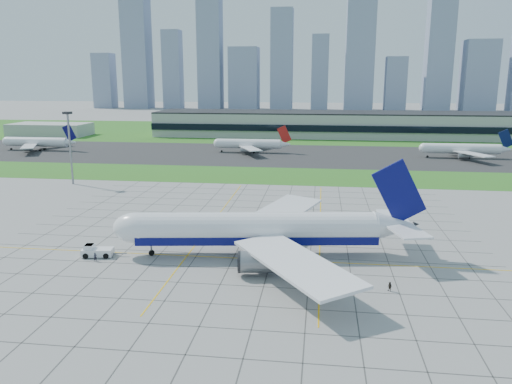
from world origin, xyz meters
TOP-DOWN VIEW (x-y plane):
  - ground at (0.00, 0.00)m, footprint 1400.00×1400.00m
  - grass_median at (0.00, 90.00)m, footprint 700.00×35.00m
  - asphalt_taxiway at (0.00, 145.00)m, footprint 700.00×75.00m
  - grass_far at (0.00, 255.00)m, footprint 700.00×145.00m
  - apron_markings at (0.43, 11.09)m, footprint 120.00×130.00m
  - terminal at (40.00, 229.87)m, footprint 260.00×43.00m
  - service_block at (-160.00, 210.00)m, footprint 50.00×25.00m
  - light_mast at (-70.00, 65.00)m, footprint 2.50×2.50m
  - city_skyline at (-8.71, 520.00)m, footprint 523.00×32.40m
  - airliner at (5.14, 0.39)m, footprint 65.81×66.26m
  - pushback_tug at (-29.00, -4.76)m, footprint 9.49×4.02m
  - crew_near at (-27.90, -7.57)m, footprint 0.79×0.75m
  - crew_far at (30.38, -15.04)m, footprint 1.06×1.06m
  - distant_jet_0 at (-129.52, 143.45)m, footprint 38.92×42.66m
  - distant_jet_1 at (-18.02, 149.97)m, footprint 37.55×42.66m
  - distant_jet_2 at (84.24, 144.99)m, footprint 40.22×42.66m

SIDE VIEW (x-z plane):
  - ground at x=0.00m, z-range 0.00..0.00m
  - apron_markings at x=0.43m, z-range 0.00..0.03m
  - grass_median at x=0.00m, z-range 0.00..0.04m
  - grass_far at x=0.00m, z-range 0.00..0.04m
  - asphalt_taxiway at x=0.00m, z-range 0.01..0.05m
  - crew_far at x=30.38m, z-range 0.00..1.74m
  - crew_near at x=-27.90m, z-range 0.00..1.81m
  - pushback_tug at x=-29.00m, z-range -0.14..2.46m
  - service_block at x=-160.00m, z-range 0.00..8.00m
  - distant_jet_1 at x=-18.02m, z-range -2.55..11.52m
  - distant_jet_0 at x=-129.52m, z-range -2.55..11.52m
  - distant_jet_2 at x=84.24m, z-range -2.55..11.52m
  - airliner at x=5.14m, z-range -4.71..16.07m
  - terminal at x=40.00m, z-range -0.01..15.79m
  - light_mast at x=-70.00m, z-range 3.38..28.98m
  - city_skyline at x=-8.71m, z-range -20.91..139.09m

